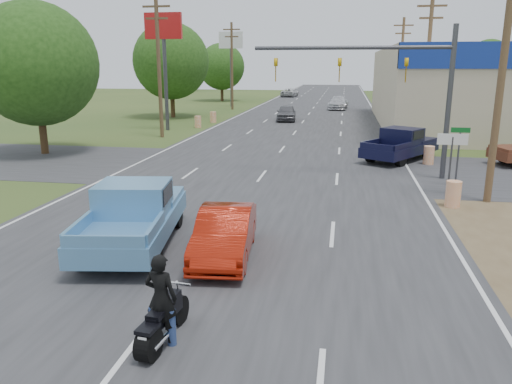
% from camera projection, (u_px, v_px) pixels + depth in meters
% --- Properties ---
extents(ground, '(200.00, 200.00, 0.00)m').
position_uv_depth(ground, '(116.00, 369.00, 8.86)').
color(ground, '#2E461C').
rests_on(ground, ground).
extents(main_road, '(15.00, 180.00, 0.02)m').
position_uv_depth(main_road, '(303.00, 122.00, 47.02)').
color(main_road, '#2D2D30').
rests_on(main_road, ground).
extents(cross_road, '(120.00, 10.00, 0.02)m').
position_uv_depth(cross_road, '(268.00, 168.00, 26.03)').
color(cross_road, '#2D2D30').
rests_on(cross_road, ground).
extents(utility_pole_1, '(2.00, 0.28, 10.00)m').
position_uv_depth(utility_pole_1, '(503.00, 63.00, 18.35)').
color(utility_pole_1, '#4C3823').
rests_on(utility_pole_1, ground).
extents(utility_pole_2, '(2.00, 0.28, 10.00)m').
position_uv_depth(utility_pole_2, '(427.00, 64.00, 35.52)').
color(utility_pole_2, '#4C3823').
rests_on(utility_pole_2, ground).
extents(utility_pole_3, '(2.00, 0.28, 10.00)m').
position_uv_depth(utility_pole_3, '(401.00, 64.00, 52.69)').
color(utility_pole_3, '#4C3823').
rests_on(utility_pole_3, ground).
extents(utility_pole_5, '(2.00, 0.28, 10.00)m').
position_uv_depth(utility_pole_5, '(159.00, 64.00, 35.85)').
color(utility_pole_5, '#4C3823').
rests_on(utility_pole_5, ground).
extents(utility_pole_6, '(2.00, 0.28, 10.00)m').
position_uv_depth(utility_pole_6, '(232.00, 64.00, 58.75)').
color(utility_pole_6, '#4C3823').
rests_on(utility_pole_6, ground).
extents(tree_0, '(7.14, 7.14, 8.84)m').
position_uv_depth(tree_0, '(36.00, 64.00, 28.98)').
color(tree_0, '#422D19').
rests_on(tree_0, ground).
extents(tree_1, '(7.56, 7.56, 9.36)m').
position_uv_depth(tree_1, '(171.00, 61.00, 49.81)').
color(tree_1, '#422D19').
rests_on(tree_1, ground).
extents(tree_2, '(6.72, 6.72, 8.32)m').
position_uv_depth(tree_2, '(222.00, 67.00, 72.98)').
color(tree_2, '#422D19').
rests_on(tree_2, ground).
extents(tree_4, '(9.24, 9.24, 11.44)m').
position_uv_depth(tree_4, '(9.00, 55.00, 87.96)').
color(tree_4, '#422D19').
rests_on(tree_4, ground).
extents(tree_5, '(7.98, 7.98, 9.88)m').
position_uv_depth(tree_5, '(489.00, 61.00, 93.00)').
color(tree_5, '#422D19').
rests_on(tree_5, ground).
extents(tree_6, '(8.82, 8.82, 10.92)m').
position_uv_depth(tree_6, '(181.00, 58.00, 102.92)').
color(tree_6, '#422D19').
rests_on(tree_6, ground).
extents(barrel_0, '(0.56, 0.56, 1.00)m').
position_uv_depth(barrel_0, '(453.00, 194.00, 18.84)').
color(barrel_0, orange).
rests_on(barrel_0, ground).
extents(barrel_1, '(0.56, 0.56, 1.00)m').
position_uv_depth(barrel_1, '(429.00, 155.00, 26.88)').
color(barrel_1, orange).
rests_on(barrel_1, ground).
extents(barrel_2, '(0.56, 0.56, 1.00)m').
position_uv_depth(barrel_2, '(198.00, 122.00, 42.60)').
color(barrel_2, orange).
rests_on(barrel_2, ground).
extents(barrel_3, '(0.56, 0.56, 1.00)m').
position_uv_depth(barrel_3, '(213.00, 117.00, 46.37)').
color(barrel_3, orange).
rests_on(barrel_3, ground).
extents(pole_sign_left_near, '(3.00, 0.35, 9.20)m').
position_uv_depth(pole_sign_left_near, '(164.00, 39.00, 39.37)').
color(pole_sign_left_near, '#3F3F44').
rests_on(pole_sign_left_near, ground).
extents(pole_sign_left_far, '(3.00, 0.35, 9.20)m').
position_uv_depth(pole_sign_left_far, '(231.00, 49.00, 62.27)').
color(pole_sign_left_far, '#3F3F44').
rests_on(pole_sign_left_far, ground).
extents(lane_sign, '(1.20, 0.08, 2.52)m').
position_uv_depth(lane_sign, '(452.00, 149.00, 20.37)').
color(lane_sign, '#3F3F44').
rests_on(lane_sign, ground).
extents(street_name_sign, '(0.80, 0.08, 2.61)m').
position_uv_depth(street_name_sign, '(459.00, 150.00, 21.77)').
color(street_name_sign, '#3F3F44').
rests_on(street_name_sign, ground).
extents(signal_mast, '(9.12, 0.40, 7.00)m').
position_uv_depth(signal_mast, '(390.00, 75.00, 22.91)').
color(signal_mast, '#3F3F44').
rests_on(signal_mast, ground).
extents(red_convertible, '(1.84, 4.26, 1.37)m').
position_uv_depth(red_convertible, '(225.00, 234.00, 13.85)').
color(red_convertible, '#911606').
rests_on(red_convertible, ground).
extents(motorcycle, '(0.63, 2.00, 1.01)m').
position_uv_depth(motorcycle, '(161.00, 324.00, 9.50)').
color(motorcycle, black).
rests_on(motorcycle, ground).
extents(rider, '(0.68, 0.49, 1.76)m').
position_uv_depth(rider, '(161.00, 303.00, 9.43)').
color(rider, black).
rests_on(rider, ground).
extents(blue_pickup, '(3.07, 6.00, 1.90)m').
position_uv_depth(blue_pickup, '(135.00, 213.00, 14.82)').
color(blue_pickup, black).
rests_on(blue_pickup, ground).
extents(navy_pickup, '(4.75, 5.75, 1.82)m').
position_uv_depth(navy_pickup, '(402.00, 144.00, 28.06)').
color(navy_pickup, black).
rests_on(navy_pickup, ground).
extents(distant_car_grey, '(2.14, 4.53, 1.50)m').
position_uv_depth(distant_car_grey, '(286.00, 113.00, 47.74)').
color(distant_car_grey, '#56555A').
rests_on(distant_car_grey, ground).
extents(distant_car_silver, '(2.55, 5.49, 1.55)m').
position_uv_depth(distant_car_silver, '(338.00, 103.00, 60.08)').
color(distant_car_silver, silver).
rests_on(distant_car_silver, ground).
extents(distant_car_white, '(2.80, 5.14, 1.37)m').
position_uv_depth(distant_car_white, '(290.00, 93.00, 83.48)').
color(distant_car_white, '#BABABA').
rests_on(distant_car_white, ground).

